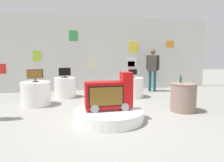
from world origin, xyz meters
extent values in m
plane|color=gray|center=(0.00, 0.00, 0.00)|extent=(30.00, 30.00, 0.00)
cube|color=silver|center=(0.00, 4.22, 1.56)|extent=(10.68, 0.10, 3.12)
cube|color=#9ECC33|center=(-2.17, 4.15, 1.46)|extent=(0.31, 0.02, 0.43)
cube|color=beige|center=(0.01, 4.15, 1.18)|extent=(0.33, 0.02, 0.46)
cube|color=pink|center=(1.76, 4.15, 0.98)|extent=(0.32, 0.02, 0.49)
cube|color=yellow|center=(1.86, 4.15, 1.84)|extent=(0.43, 0.02, 0.48)
cube|color=green|center=(-0.71, 4.15, 2.28)|extent=(0.35, 0.02, 0.42)
cube|color=white|center=(1.80, 4.15, 1.21)|extent=(0.42, 0.02, 0.43)
cube|color=orange|center=(3.59, 4.15, 1.99)|extent=(0.36, 0.02, 0.31)
cylinder|color=white|center=(-0.05, -0.10, 0.12)|extent=(1.59, 1.59, 0.25)
cylinder|color=gray|center=(-0.39, -0.11, 0.34)|extent=(0.19, 0.38, 0.18)
cylinder|color=gray|center=(0.29, -0.10, 0.34)|extent=(0.19, 0.38, 0.18)
cube|color=#B70F0F|center=(-0.05, -0.10, 0.60)|extent=(1.07, 0.34, 0.59)
cube|color=#B70F0F|center=(0.36, -0.10, 1.00)|extent=(0.24, 0.33, 0.21)
cube|color=black|center=(-0.13, -0.28, 0.60)|extent=(0.76, 0.03, 0.44)
cube|color=brown|center=(-0.13, -0.28, 0.60)|extent=(0.72, 0.03, 0.40)
cube|color=#B2B2B7|center=(-0.05, -0.10, 0.93)|extent=(0.85, 0.05, 0.02)
cylinder|color=white|center=(-1.07, 2.82, 0.35)|extent=(0.74, 0.74, 0.70)
cylinder|color=black|center=(-1.07, 2.82, 0.71)|extent=(0.24, 0.24, 0.02)
cylinder|color=black|center=(-1.07, 2.82, 0.75)|extent=(0.04, 0.04, 0.05)
cube|color=black|center=(-1.07, 2.82, 0.91)|extent=(0.41, 0.11, 0.28)
cube|color=black|center=(-1.08, 2.80, 0.91)|extent=(0.38, 0.08, 0.25)
cylinder|color=white|center=(1.27, 2.35, 0.35)|extent=(0.77, 0.77, 0.70)
cylinder|color=black|center=(1.27, 2.35, 0.71)|extent=(0.19, 0.19, 0.02)
cylinder|color=black|center=(1.27, 2.35, 0.76)|extent=(0.04, 0.04, 0.07)
cube|color=silver|center=(1.27, 2.35, 0.90)|extent=(0.37, 0.11, 0.22)
cube|color=black|center=(1.27, 2.33, 0.90)|extent=(0.33, 0.08, 0.20)
cylinder|color=white|center=(-1.90, 1.77, 0.35)|extent=(0.85, 0.85, 0.70)
cylinder|color=black|center=(-1.90, 1.77, 0.71)|extent=(0.18, 0.18, 0.02)
cylinder|color=black|center=(-1.90, 1.77, 0.77)|extent=(0.04, 0.04, 0.09)
cube|color=black|center=(-1.90, 1.77, 0.94)|extent=(0.45, 0.16, 0.27)
cube|color=brown|center=(-1.90, 1.75, 0.94)|extent=(0.41, 0.13, 0.24)
cylinder|color=gray|center=(2.04, 0.28, 0.38)|extent=(0.66, 0.66, 0.75)
cylinder|color=gray|center=(2.04, 0.28, 0.74)|extent=(0.68, 0.68, 0.02)
cylinder|color=#195926|center=(2.02, 0.41, 0.83)|extent=(0.06, 0.06, 0.16)
cylinder|color=#195926|center=(2.02, 0.41, 0.94)|extent=(0.03, 0.03, 0.06)
cylinder|color=#194751|center=(2.35, 3.39, 0.42)|extent=(0.12, 0.12, 0.84)
cylinder|color=#194751|center=(2.50, 3.26, 0.42)|extent=(0.12, 0.12, 0.84)
cube|color=#38332D|center=(2.42, 3.32, 1.16)|extent=(0.42, 0.40, 0.65)
sphere|color=brown|center=(2.42, 3.32, 1.62)|extent=(0.20, 0.20, 0.20)
cylinder|color=#38332D|center=(2.24, 3.48, 1.20)|extent=(0.08, 0.08, 0.58)
cylinder|color=#38332D|center=(2.61, 3.17, 1.20)|extent=(0.08, 0.08, 0.58)
camera|label=1|loc=(-0.89, -4.60, 1.48)|focal=33.08mm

